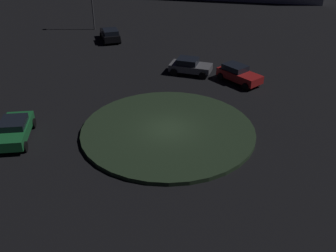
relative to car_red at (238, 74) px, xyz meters
The scene contains 6 objects.
ground_plane 11.15m from the car_red, 132.70° to the left, with size 118.08×118.08×0.00m, color black.
roundabout_island 11.14m from the car_red, 132.70° to the left, with size 12.56×12.56×0.29m, color #263823.
car_red is the anchor object (origin of this frame).
car_green 19.87m from the car_red, 108.72° to the left, with size 4.59×2.43×1.53m.
car_grey 4.81m from the car_red, 53.42° to the left, with size 3.57×4.36×1.53m.
car_black 18.22m from the car_red, 35.61° to the left, with size 4.26×2.34×1.53m.
Camera 1 is at (-23.73, 4.91, 14.50)m, focal length 41.58 mm.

